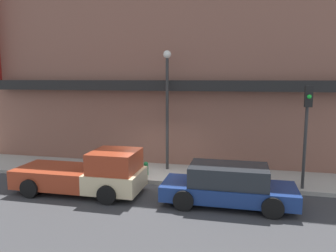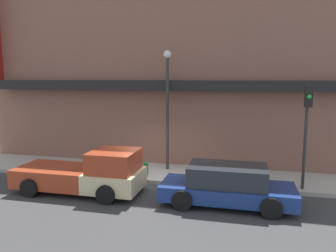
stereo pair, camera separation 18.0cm
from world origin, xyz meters
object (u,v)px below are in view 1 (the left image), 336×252
(parked_car, at_px, (228,185))
(fire_hydrant, at_px, (146,168))
(pickup_truck, at_px, (88,174))
(street_lamp, at_px, (167,96))
(traffic_light, at_px, (307,119))

(parked_car, relative_size, fire_hydrant, 7.82)
(pickup_truck, relative_size, street_lamp, 0.90)
(pickup_truck, bearing_deg, traffic_light, 13.92)
(fire_hydrant, bearing_deg, street_lamp, 57.58)
(pickup_truck, distance_m, fire_hydrant, 2.88)
(fire_hydrant, relative_size, street_lamp, 0.11)
(parked_car, bearing_deg, street_lamp, 132.05)
(pickup_truck, height_order, street_lamp, street_lamp)
(parked_car, xyz_separation_m, street_lamp, (-3.02, 3.46, 2.95))
(fire_hydrant, bearing_deg, pickup_truck, -125.97)
(street_lamp, xyz_separation_m, traffic_light, (5.84, -1.63, -0.72))
(pickup_truck, relative_size, parked_car, 1.07)
(fire_hydrant, distance_m, street_lamp, 3.46)
(fire_hydrant, xyz_separation_m, street_lamp, (0.72, 1.14, 3.18))
(pickup_truck, bearing_deg, street_lamp, 56.59)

